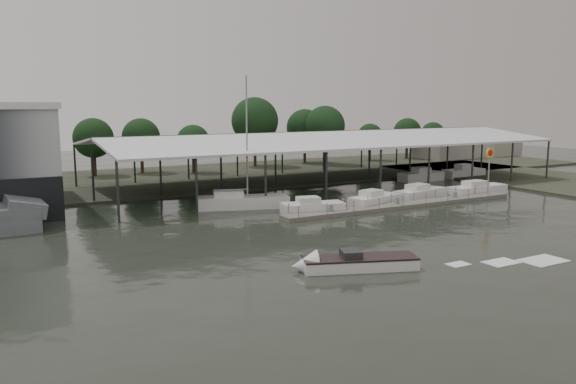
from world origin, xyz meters
TOP-DOWN VIEW (x-y plane):
  - ground at (0.00, 0.00)m, footprint 200.00×200.00m
  - land_strip_far at (0.00, 42.00)m, footprint 140.00×30.00m
  - covered_boat_shed at (17.00, 28.00)m, footprint 58.24×24.00m
  - floating_dock at (15.00, 10.00)m, footprint 28.00×2.00m
  - shell_fuel_sign at (27.00, 9.99)m, footprint 1.10×0.18m
  - distant_commercial_buildings at (59.03, 44.69)m, footprint 22.00×8.00m
  - white_sailboat at (0.38, 17.69)m, footprint 9.47×5.30m
  - speedboat_underway at (-2.54, -5.01)m, footprint 18.20×8.20m
  - moored_cruiser_0 at (5.02, 11.72)m, footprint 6.29×3.61m
  - moored_cruiser_1 at (12.87, 12.21)m, footprint 6.57×3.68m
  - moored_cruiser_2 at (19.95, 13.19)m, footprint 7.28×3.49m
  - moored_cruiser_3 at (27.61, 12.09)m, footprint 7.73×2.31m
  - horizon_tree_line at (21.44, 48.73)m, footprint 67.96×10.47m

SIDE VIEW (x-z plane):
  - ground at x=0.00m, z-range 0.00..0.00m
  - land_strip_far at x=0.00m, z-range -0.05..0.25m
  - floating_dock at x=15.00m, z-range -0.50..0.90m
  - speedboat_underway at x=-2.54m, z-range -0.61..1.39m
  - moored_cruiser_0 at x=5.02m, z-range -0.24..1.46m
  - moored_cruiser_1 at x=12.87m, z-range -0.24..1.46m
  - moored_cruiser_2 at x=19.95m, z-range -0.24..1.46m
  - moored_cruiser_3 at x=27.61m, z-range -0.24..1.46m
  - white_sailboat at x=0.38m, z-range -6.00..7.31m
  - distant_commercial_buildings at x=59.03m, z-range -0.16..3.84m
  - shell_fuel_sign at x=27.00m, z-range 1.15..6.70m
  - covered_boat_shed at x=17.00m, z-range 2.65..9.61m
  - horizon_tree_line at x=21.44m, z-range 0.45..11.93m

